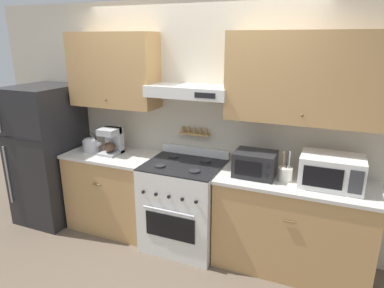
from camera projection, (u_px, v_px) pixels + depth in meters
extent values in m
plane|color=brown|center=(173.00, 257.00, 3.53)|extent=(16.00, 16.00, 0.00)
cube|color=beige|center=(197.00, 123.00, 3.73)|extent=(5.20, 0.08, 2.55)
cube|color=tan|center=(113.00, 70.00, 3.72)|extent=(1.00, 0.33, 0.79)
sphere|color=brown|center=(106.00, 100.00, 3.65)|extent=(0.02, 0.02, 0.02)
cube|color=tan|center=(307.00, 78.00, 2.97)|extent=(1.41, 0.33, 0.79)
sphere|color=brown|center=(302.00, 115.00, 2.90)|extent=(0.02, 0.02, 0.02)
cube|color=silver|center=(189.00, 91.00, 3.42)|extent=(0.85, 0.37, 0.11)
cube|color=black|center=(205.00, 96.00, 3.16)|extent=(0.20, 0.01, 0.05)
cube|color=tan|center=(195.00, 134.00, 3.69)|extent=(0.34, 0.07, 0.02)
cylinder|color=olive|center=(183.00, 129.00, 3.73)|extent=(0.03, 0.03, 0.06)
cylinder|color=olive|center=(189.00, 130.00, 3.70)|extent=(0.03, 0.03, 0.06)
cylinder|color=olive|center=(195.00, 130.00, 3.68)|extent=(0.03, 0.03, 0.06)
cylinder|color=olive|center=(200.00, 131.00, 3.65)|extent=(0.03, 0.03, 0.06)
cylinder|color=olive|center=(206.00, 132.00, 3.62)|extent=(0.03, 0.03, 0.06)
cube|color=tan|center=(115.00, 192.00, 4.01)|extent=(1.00, 0.59, 0.88)
cube|color=silver|center=(112.00, 155.00, 3.88)|extent=(1.03, 0.62, 0.03)
cylinder|color=brown|center=(97.00, 185.00, 3.68)|extent=(0.10, 0.01, 0.01)
cube|color=tan|center=(292.00, 227.00, 3.27)|extent=(1.41, 0.59, 0.88)
cube|color=silver|center=(296.00, 183.00, 3.13)|extent=(1.44, 0.62, 0.03)
cylinder|color=brown|center=(289.00, 222.00, 2.93)|extent=(0.10, 0.01, 0.01)
cube|color=white|center=(184.00, 206.00, 3.63)|extent=(0.78, 0.66, 0.92)
cube|color=black|center=(170.00, 227.00, 3.36)|extent=(0.53, 0.01, 0.26)
cylinder|color=#ADAFB5|center=(168.00, 211.00, 3.28)|extent=(0.55, 0.02, 0.02)
cube|color=black|center=(183.00, 165.00, 3.50)|extent=(0.78, 0.66, 0.01)
cylinder|color=#232326|center=(160.00, 166.00, 3.42)|extent=(0.11, 0.11, 0.02)
cylinder|color=#232326|center=(194.00, 171.00, 3.28)|extent=(0.11, 0.11, 0.02)
cylinder|color=#232326|center=(174.00, 156.00, 3.70)|extent=(0.11, 0.11, 0.02)
cylinder|color=#232326|center=(206.00, 161.00, 3.56)|extent=(0.11, 0.11, 0.02)
cylinder|color=black|center=(143.00, 192.00, 3.36)|extent=(0.03, 0.02, 0.03)
cylinder|color=black|center=(156.00, 194.00, 3.31)|extent=(0.03, 0.02, 0.03)
cylinder|color=black|center=(169.00, 197.00, 3.26)|extent=(0.03, 0.02, 0.03)
cylinder|color=black|center=(182.00, 199.00, 3.20)|extent=(0.03, 0.02, 0.03)
cylinder|color=black|center=(196.00, 202.00, 3.15)|extent=(0.03, 0.02, 0.03)
cube|color=white|center=(195.00, 151.00, 3.75)|extent=(0.78, 0.04, 0.09)
cube|color=#232326|center=(49.00, 154.00, 4.14)|extent=(0.66, 0.75, 1.64)
cube|color=black|center=(19.00, 139.00, 3.72)|extent=(0.66, 0.01, 0.01)
cylinder|color=#ADAFB5|center=(8.00, 175.00, 3.93)|extent=(0.02, 0.02, 0.69)
cylinder|color=#B7B7BC|center=(91.00, 146.00, 3.94)|extent=(0.19, 0.19, 0.13)
ellipsoid|color=#B7B7BC|center=(91.00, 141.00, 3.92)|extent=(0.17, 0.17, 0.07)
sphere|color=black|center=(90.00, 137.00, 3.90)|extent=(0.02, 0.02, 0.02)
cylinder|color=#B7B7BC|center=(97.00, 145.00, 3.90)|extent=(0.12, 0.04, 0.10)
torus|color=black|center=(90.00, 139.00, 3.91)|extent=(0.16, 0.01, 0.16)
cube|color=#ADAFB5|center=(111.00, 153.00, 3.85)|extent=(0.20, 0.24, 0.03)
cube|color=#ADAFB5|center=(115.00, 139.00, 3.88)|extent=(0.20, 0.08, 0.30)
cube|color=#ADAFB5|center=(109.00, 132.00, 3.77)|extent=(0.20, 0.20, 0.07)
ellipsoid|color=#4C3323|center=(110.00, 147.00, 3.81)|extent=(0.13, 0.13, 0.12)
cube|color=white|center=(331.00, 171.00, 2.98)|extent=(0.53, 0.36, 0.28)
cube|color=black|center=(323.00, 178.00, 2.84)|extent=(0.32, 0.01, 0.18)
cube|color=#38383D|center=(356.00, 182.00, 2.75)|extent=(0.11, 0.01, 0.20)
cylinder|color=silver|center=(285.00, 174.00, 3.13)|extent=(0.13, 0.13, 0.12)
cylinder|color=olive|center=(284.00, 160.00, 3.09)|extent=(0.01, 0.05, 0.16)
cylinder|color=#28282B|center=(287.00, 160.00, 3.09)|extent=(0.01, 0.04, 0.16)
cylinder|color=#B2B2B7|center=(289.00, 160.00, 3.09)|extent=(0.01, 0.03, 0.16)
cube|color=#232326|center=(255.00, 164.00, 3.21)|extent=(0.38, 0.29, 0.24)
cube|color=black|center=(248.00, 169.00, 3.09)|extent=(0.24, 0.01, 0.14)
cylinder|color=black|center=(268.00, 167.00, 3.01)|extent=(0.03, 0.01, 0.03)
cylinder|color=black|center=(267.00, 176.00, 3.04)|extent=(0.03, 0.01, 0.03)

